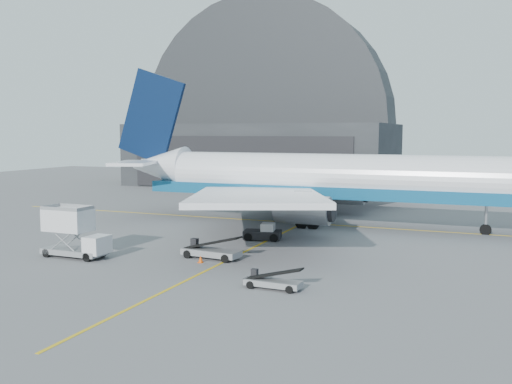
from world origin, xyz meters
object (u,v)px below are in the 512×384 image
at_px(pushback_tug, 264,233).
at_px(belt_loader_b, 273,282).
at_px(airliner, 316,179).
at_px(belt_loader_a, 211,251).
at_px(catering_truck, 73,233).

bearing_deg(pushback_tug, belt_loader_b, -78.88).
xyz_separation_m(airliner, belt_loader_b, (4.89, -27.24, -4.71)).
bearing_deg(airliner, belt_loader_a, -98.47).
xyz_separation_m(airliner, belt_loader_a, (-3.07, -20.58, -4.57)).
bearing_deg(belt_loader_b, belt_loader_a, 142.05).
relative_size(pushback_tug, belt_loader_a, 0.72).
bearing_deg(pushback_tug, catering_truck, -144.07).
xyz_separation_m(pushback_tug, belt_loader_b, (6.92, -16.09, -0.14)).
xyz_separation_m(belt_loader_a, belt_loader_b, (7.95, -6.66, -0.14)).
xyz_separation_m(pushback_tug, belt_loader_a, (-1.03, -9.43, 0.01)).
bearing_deg(belt_loader_a, belt_loader_b, -34.66).
height_order(catering_truck, belt_loader_b, catering_truck).
distance_m(pushback_tug, belt_loader_b, 17.51).
distance_m(belt_loader_a, belt_loader_b, 10.37).
xyz_separation_m(airliner, pushback_tug, (-2.03, -11.15, -4.57)).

